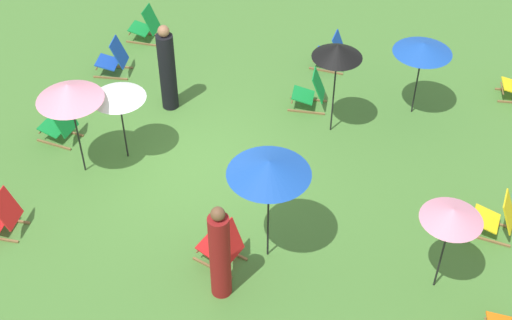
# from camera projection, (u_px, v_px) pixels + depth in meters

# --- Properties ---
(ground_plane) EXTENTS (40.00, 40.00, 0.00)m
(ground_plane) POSITION_uv_depth(u_px,v_px,m) (194.00, 168.00, 13.08)
(ground_plane) COLOR #477A33
(deckchair_0) EXTENTS (0.50, 0.77, 0.83)m
(deckchair_0) POSITION_uv_depth(u_px,v_px,m) (332.00, 53.00, 15.34)
(deckchair_0) COLOR olive
(deckchair_0) RESTS_ON ground
(deckchair_1) EXTENTS (0.66, 0.86, 0.83)m
(deckchair_1) POSITION_uv_depth(u_px,v_px,m) (222.00, 246.00, 11.15)
(deckchair_1) COLOR olive
(deckchair_1) RESTS_ON ground
(deckchair_2) EXTENTS (0.54, 0.80, 0.83)m
(deckchair_2) POSITION_uv_depth(u_px,v_px,m) (59.00, 124.00, 13.46)
(deckchair_2) COLOR olive
(deckchair_2) RESTS_ON ground
(deckchair_3) EXTENTS (0.55, 0.80, 0.83)m
(deckchair_3) POSITION_uv_depth(u_px,v_px,m) (497.00, 217.00, 11.62)
(deckchair_3) COLOR olive
(deckchair_3) RESTS_ON ground
(deckchair_4) EXTENTS (0.55, 0.80, 0.83)m
(deckchair_4) POSITION_uv_depth(u_px,v_px,m) (1.00, 215.00, 11.65)
(deckchair_4) COLOR olive
(deckchair_4) RESTS_ON ground
(deckchair_7) EXTENTS (0.52, 0.78, 0.83)m
(deckchair_7) POSITION_uv_depth(u_px,v_px,m) (146.00, 26.00, 16.18)
(deckchair_7) COLOR olive
(deckchair_7) RESTS_ON ground
(deckchair_9) EXTENTS (0.60, 0.83, 0.83)m
(deckchair_9) POSITION_uv_depth(u_px,v_px,m) (114.00, 59.00, 15.15)
(deckchair_9) COLOR olive
(deckchair_9) RESTS_ON ground
(deckchair_10) EXTENTS (0.56, 0.81, 0.83)m
(deckchair_10) POSITION_uv_depth(u_px,v_px,m) (311.00, 92.00, 14.25)
(deckchair_10) COLOR olive
(deckchair_10) RESTS_ON ground
(umbrella_0) EXTENTS (1.16, 1.16, 1.93)m
(umbrella_0) POSITION_uv_depth(u_px,v_px,m) (69.00, 92.00, 11.87)
(umbrella_0) COLOR black
(umbrella_0) RESTS_ON ground
(umbrella_1) EXTENTS (0.98, 0.98, 1.68)m
(umbrella_1) POSITION_uv_depth(u_px,v_px,m) (118.00, 91.00, 12.33)
(umbrella_1) COLOR black
(umbrella_1) RESTS_ON ground
(umbrella_2) EXTENTS (0.91, 0.91, 1.68)m
(umbrella_2) POSITION_uv_depth(u_px,v_px,m) (452.00, 215.00, 9.99)
(umbrella_2) COLOR black
(umbrella_2) RESTS_ON ground
(umbrella_3) EXTENTS (1.26, 1.26, 2.02)m
(umbrella_3) POSITION_uv_depth(u_px,v_px,m) (269.00, 168.00, 10.25)
(umbrella_3) COLOR black
(umbrella_3) RESTS_ON ground
(umbrella_4) EXTENTS (0.93, 0.93, 1.96)m
(umbrella_4) POSITION_uv_depth(u_px,v_px,m) (337.00, 51.00, 12.72)
(umbrella_4) COLOR black
(umbrella_4) RESTS_ON ground
(umbrella_5) EXTENTS (1.13, 1.13, 1.62)m
(umbrella_5) POSITION_uv_depth(u_px,v_px,m) (423.00, 48.00, 13.37)
(umbrella_5) COLOR black
(umbrella_5) RESTS_ON ground
(person_0) EXTENTS (0.42, 0.42, 1.81)m
(person_0) POSITION_uv_depth(u_px,v_px,m) (220.00, 254.00, 10.38)
(person_0) COLOR maroon
(person_0) RESTS_ON ground
(person_1) EXTENTS (0.40, 0.40, 1.88)m
(person_1) POSITION_uv_depth(u_px,v_px,m) (167.00, 70.00, 13.92)
(person_1) COLOR black
(person_1) RESTS_ON ground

